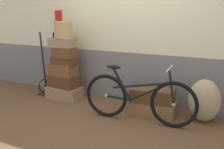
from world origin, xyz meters
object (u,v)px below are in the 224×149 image
at_px(suitcase_1, 64,81).
at_px(suitcase_3, 65,61).
at_px(suitcase_2, 63,70).
at_px(suitcase_5, 63,42).
at_px(luggage_trolley, 50,79).
at_px(suitcase_0, 65,92).
at_px(burlap_sack, 204,101).
at_px(bicycle, 138,99).
at_px(suitcase_6, 153,107).
at_px(suitcase_7, 153,95).
at_px(suitcase_4, 64,53).
at_px(wicker_basket, 63,30).

distance_m(suitcase_1, suitcase_3, 0.39).
bearing_deg(suitcase_1, suitcase_2, -176.28).
bearing_deg(suitcase_1, suitcase_5, 78.81).
xyz_separation_m(suitcase_3, luggage_trolley, (-0.46, 0.08, -0.42)).
xyz_separation_m(suitcase_2, suitcase_5, (0.01, 0.01, 0.50)).
bearing_deg(suitcase_0, suitcase_5, 118.09).
bearing_deg(burlap_sack, bicycle, -151.66).
xyz_separation_m(suitcase_3, bicycle, (1.59, -0.41, -0.36)).
distance_m(suitcase_3, suitcase_6, 1.79).
bearing_deg(suitcase_7, luggage_trolley, 170.52).
xyz_separation_m(suitcase_1, luggage_trolley, (-0.43, 0.11, -0.04)).
height_order(suitcase_7, bicycle, bicycle).
height_order(suitcase_0, suitcase_5, suitcase_5).
bearing_deg(suitcase_4, suitcase_7, 2.85).
bearing_deg(suitcase_2, suitcase_5, 38.09).
bearing_deg(suitcase_5, burlap_sack, -1.79).
xyz_separation_m(suitcase_3, suitcase_6, (1.69, 0.00, -0.61)).
distance_m(suitcase_0, suitcase_5, 0.93).
height_order(suitcase_1, bicycle, bicycle).
bearing_deg(suitcase_1, suitcase_0, -37.82).
bearing_deg(suitcase_7, burlap_sack, -1.70).
relative_size(suitcase_2, suitcase_7, 0.74).
bearing_deg(luggage_trolley, suitcase_7, -2.76).
relative_size(suitcase_2, suitcase_5, 1.09).
xyz_separation_m(suitcase_2, bicycle, (1.63, -0.39, -0.19)).
relative_size(suitcase_0, bicycle, 0.37).
relative_size(suitcase_6, burlap_sack, 1.14).
distance_m(suitcase_0, suitcase_4, 0.76).
height_order(suitcase_3, suitcase_5, suitcase_5).
bearing_deg(suitcase_4, suitcase_2, 163.58).
distance_m(suitcase_2, suitcase_5, 0.50).
xyz_separation_m(suitcase_6, wicker_basket, (-1.69, -0.02, 1.17)).
height_order(suitcase_5, bicycle, suitcase_5).
xyz_separation_m(suitcase_3, suitcase_7, (1.68, -0.02, -0.40)).
bearing_deg(suitcase_2, suitcase_3, 30.69).
xyz_separation_m(suitcase_7, bicycle, (-0.09, -0.39, 0.04)).
xyz_separation_m(suitcase_4, wicker_basket, (-0.01, 0.02, 0.40)).
xyz_separation_m(suitcase_5, suitcase_7, (1.71, -0.00, -0.73)).
relative_size(suitcase_1, burlap_sack, 0.87).
xyz_separation_m(suitcase_2, suitcase_6, (1.73, 0.02, -0.44)).
bearing_deg(luggage_trolley, suitcase_6, -2.23).
distance_m(suitcase_1, luggage_trolley, 0.44).
bearing_deg(burlap_sack, wicker_basket, -178.49).
height_order(suitcase_5, wicker_basket, wicker_basket).
bearing_deg(luggage_trolley, suitcase_3, -10.28).
distance_m(suitcase_1, suitcase_6, 1.73).
xyz_separation_m(wicker_basket, bicycle, (1.59, -0.40, -0.91)).
height_order(suitcase_3, wicker_basket, wicker_basket).
height_order(suitcase_6, bicycle, bicycle).
relative_size(suitcase_2, wicker_basket, 1.55).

